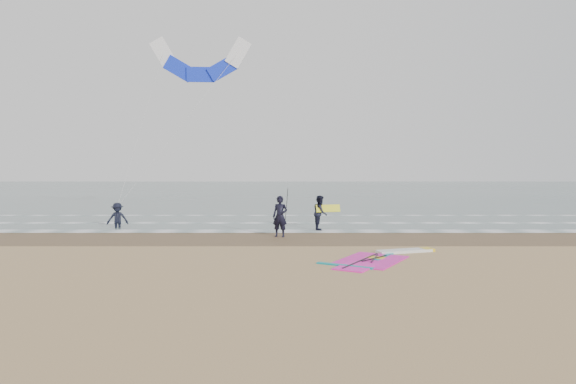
{
  "coord_description": "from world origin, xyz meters",
  "views": [
    {
      "loc": [
        -0.03,
        -17.81,
        3.4
      ],
      "look_at": [
        -0.04,
        5.0,
        2.2
      ],
      "focal_mm": 32.0,
      "sensor_mm": 36.0,
      "label": 1
    }
  ],
  "objects_px": {
    "person_wading": "(117,212)",
    "surf_kite": "(201,64)",
    "person_standing": "(280,216)",
    "windsurf_rig": "(381,258)",
    "person_walking": "(320,213)"
  },
  "relations": [
    {
      "from": "person_standing",
      "to": "person_wading",
      "type": "xyz_separation_m",
      "value": [
        -8.82,
        3.4,
        -0.12
      ]
    },
    {
      "from": "person_walking",
      "to": "surf_kite",
      "type": "distance_m",
      "value": 12.14
    },
    {
      "from": "person_wading",
      "to": "person_walking",
      "type": "bearing_deg",
      "value": -17.04
    },
    {
      "from": "person_wading",
      "to": "person_standing",
      "type": "bearing_deg",
      "value": -33.53
    },
    {
      "from": "person_wading",
      "to": "windsurf_rig",
      "type": "bearing_deg",
      "value": -47.98
    },
    {
      "from": "person_standing",
      "to": "surf_kite",
      "type": "distance_m",
      "value": 12.36
    },
    {
      "from": "windsurf_rig",
      "to": "person_wading",
      "type": "distance_m",
      "value": 15.5
    },
    {
      "from": "person_standing",
      "to": "surf_kite",
      "type": "bearing_deg",
      "value": 139.95
    },
    {
      "from": "person_wading",
      "to": "surf_kite",
      "type": "height_order",
      "value": "surf_kite"
    },
    {
      "from": "person_walking",
      "to": "person_wading",
      "type": "distance_m",
      "value": 10.91
    },
    {
      "from": "person_standing",
      "to": "surf_kite",
      "type": "relative_size",
      "value": 0.19
    },
    {
      "from": "person_wading",
      "to": "surf_kite",
      "type": "relative_size",
      "value": 0.17
    },
    {
      "from": "surf_kite",
      "to": "person_wading",
      "type": "bearing_deg",
      "value": -134.04
    },
    {
      "from": "person_standing",
      "to": "person_wading",
      "type": "relative_size",
      "value": 1.13
    },
    {
      "from": "person_standing",
      "to": "windsurf_rig",
      "type": "bearing_deg",
      "value": -39.75
    }
  ]
}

